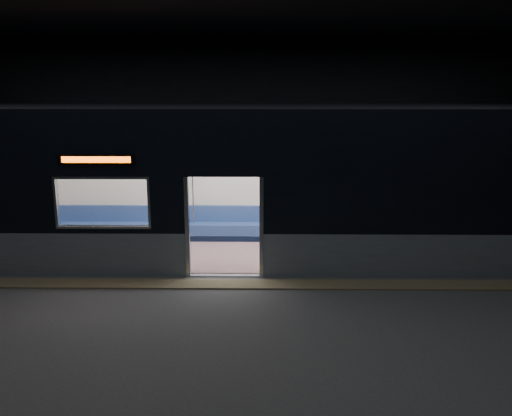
{
  "coord_description": "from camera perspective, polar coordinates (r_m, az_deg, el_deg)",
  "views": [
    {
      "loc": [
        0.77,
        -9.36,
        3.79
      ],
      "look_at": [
        0.62,
        2.3,
        1.14
      ],
      "focal_mm": 38.0,
      "sensor_mm": 36.0,
      "label": 1
    }
  ],
  "objects": [
    {
      "name": "station_envelope",
      "position": [
        9.4,
        -4.04,
        12.01
      ],
      "size": [
        24.0,
        14.0,
        5.0
      ],
      "color": "black",
      "rests_on": "station_floor"
    },
    {
      "name": "transit_map",
      "position": [
        14.07,
        18.26,
        2.67
      ],
      "size": [
        0.98,
        0.03,
        0.64
      ],
      "primitive_type": "cube",
      "color": "white",
      "rests_on": "metro_car"
    },
    {
      "name": "station_floor",
      "position": [
        10.13,
        -3.71,
        -9.22
      ],
      "size": [
        24.0,
        14.0,
        0.01
      ],
      "primitive_type": "cube",
      "color": "#47494C",
      "rests_on": "ground"
    },
    {
      "name": "tactile_strip",
      "position": [
        10.64,
        -3.48,
        -8.01
      ],
      "size": [
        22.8,
        0.5,
        0.03
      ],
      "primitive_type": "cube",
      "color": "#8C7F59",
      "rests_on": "station_floor"
    },
    {
      "name": "passenger",
      "position": [
        13.85,
        17.65,
        -0.33
      ],
      "size": [
        0.42,
        0.69,
        1.34
      ],
      "rotation": [
        0.0,
        0.0,
        0.18
      ],
      "color": "black",
      "rests_on": "metro_car"
    },
    {
      "name": "metro_car",
      "position": [
        12.09,
        -2.92,
        3.53
      ],
      "size": [
        18.0,
        3.04,
        3.35
      ],
      "color": "gray",
      "rests_on": "station_floor"
    },
    {
      "name": "handbag",
      "position": [
        13.69,
        17.96,
        -1.03
      ],
      "size": [
        0.31,
        0.29,
        0.12
      ],
      "primitive_type": "cube",
      "rotation": [
        0.0,
        0.0,
        0.43
      ],
      "color": "black",
      "rests_on": "passenger"
    }
  ]
}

